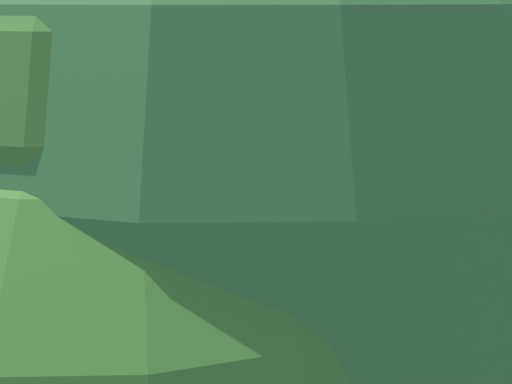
% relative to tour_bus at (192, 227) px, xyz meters
% --- Properties ---
extents(ground_plane, '(80.00, 80.00, 0.00)m').
position_rel_tour_bus_xyz_m(ground_plane, '(0.25, -4.02, -1.65)').
color(ground_plane, '#38383D').
extents(tour_bus, '(11.61, 3.18, 3.25)m').
position_rel_tour_bus_xyz_m(tour_bus, '(0.00, 0.00, 0.00)').
color(tour_bus, '#8C939E').
rests_on(tour_bus, ground_plane).
extents(spectator_far_left, '(0.58, 0.35, 1.80)m').
position_rel_tour_bus_xyz_m(spectator_far_left, '(-1.64, -2.41, -0.57)').
color(spectator_far_left, black).
rests_on(spectator_far_left, ground_plane).
extents(spectator_left, '(0.58, 0.35, 1.76)m').
position_rel_tour_bus_xyz_m(spectator_left, '(-0.31, -2.74, -0.59)').
color(spectator_left, black).
rests_on(spectator_left, ground_plane).
extents(spectator_centre, '(0.57, 0.39, 1.81)m').
position_rel_tour_bus_xyz_m(spectator_centre, '(0.79, -2.54, -0.56)').
color(spectator_centre, '#473823').
rests_on(spectator_centre, ground_plane).
extents(spectator_right, '(0.58, 0.34, 1.72)m').
position_rel_tour_bus_xyz_m(spectator_right, '(2.21, -2.87, -0.62)').
color(spectator_right, black).
rests_on(spectator_right, ground_plane).
extents(parked_motorcycle_silver, '(2.03, 0.69, 0.99)m').
position_rel_tour_bus_xyz_m(parked_motorcycle_silver, '(2.67, -2.36, -1.16)').
color(parked_motorcycle_silver, black).
rests_on(parked_motorcycle_silver, ground_plane).
extents(stunt_motorcycle, '(1.86, 1.01, 1.79)m').
position_rel_tour_bus_xyz_m(stunt_motorcycle, '(1.13, -5.63, -0.62)').
color(stunt_motorcycle, black).
rests_on(stunt_motorcycle, ground_plane).
extents(traffic_cone, '(0.34, 0.34, 0.63)m').
position_rel_tour_bus_xyz_m(traffic_cone, '(-0.96, -5.99, -1.34)').
color(traffic_cone, orange).
rests_on(traffic_cone, ground_plane).
extents(tree_left, '(3.62, 3.62, 6.43)m').
position_rel_tour_bus_xyz_m(tree_left, '(-3.13, 5.60, 2.69)').
color(tree_left, '#51381E').
rests_on(tree_left, ground_plane).
extents(tree_centre, '(2.88, 2.88, 5.83)m').
position_rel_tour_bus_xyz_m(tree_centre, '(-2.56, 5.71, 2.51)').
color(tree_centre, '#51381E').
rests_on(tree_centre, ground_plane).
extents(tree_right, '(2.86, 2.86, 5.42)m').
position_rel_tour_bus_xyz_m(tree_right, '(-3.04, 6.35, 2.12)').
color(tree_right, '#51381E').
rests_on(tree_right, ground_plane).
extents(bay_line_a, '(0.20, 3.84, 0.01)m').
position_rel_tour_bus_xyz_m(bay_line_a, '(-1.90, -4.05, -1.64)').
color(bay_line_a, white).
rests_on(bay_line_a, ground_plane).
extents(bay_line_b, '(0.23, 4.97, 0.01)m').
position_rel_tour_bus_xyz_m(bay_line_b, '(1.03, -4.05, -1.64)').
color(bay_line_b, white).
rests_on(bay_line_b, ground_plane).
extents(bay_line_c, '(0.19, 3.53, 0.01)m').
position_rel_tour_bus_xyz_m(bay_line_c, '(3.97, -4.05, -1.64)').
color(bay_line_c, white).
rests_on(bay_line_c, ground_plane).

